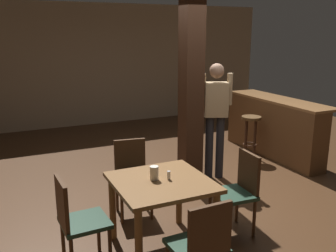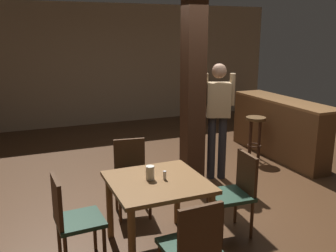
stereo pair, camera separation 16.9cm
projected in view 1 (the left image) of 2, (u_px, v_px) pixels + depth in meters
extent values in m
plane|color=#422816|center=(207.00, 188.00, 5.29)|extent=(10.80, 10.80, 0.00)
cube|color=gray|center=(112.00, 64.00, 8.91)|extent=(8.00, 0.10, 2.80)
cube|color=#382114|center=(191.00, 87.00, 5.29)|extent=(0.28, 0.28, 2.80)
cube|color=brown|center=(161.00, 182.00, 3.66)|extent=(0.92, 0.92, 0.04)
cylinder|color=brown|center=(179.00, 195.00, 4.26)|extent=(0.07, 0.07, 0.70)
cylinder|color=brown|center=(113.00, 208.00, 3.94)|extent=(0.07, 0.07, 0.70)
cylinder|color=brown|center=(216.00, 226.00, 3.57)|extent=(0.07, 0.07, 0.70)
cylinder|color=brown|center=(139.00, 245.00, 3.25)|extent=(0.07, 0.07, 0.70)
cube|color=#1E3828|center=(134.00, 180.00, 4.42)|extent=(0.48, 0.48, 0.04)
cube|color=#422816|center=(130.00, 157.00, 4.54)|extent=(0.38, 0.09, 0.45)
cylinder|color=#422816|center=(152.00, 202.00, 4.36)|extent=(0.04, 0.04, 0.43)
cylinder|color=#422816|center=(122.00, 206.00, 4.26)|extent=(0.04, 0.04, 0.43)
cylinder|color=#422816|center=(145.00, 190.00, 4.68)|extent=(0.04, 0.04, 0.43)
cylinder|color=#422816|center=(117.00, 194.00, 4.58)|extent=(0.04, 0.04, 0.43)
cube|color=#1E3828|center=(196.00, 246.00, 3.06)|extent=(0.43, 0.43, 0.04)
cube|color=#422816|center=(210.00, 232.00, 2.84)|extent=(0.38, 0.05, 0.45)
cube|color=#1E3828|center=(85.00, 222.00, 3.44)|extent=(0.44, 0.44, 0.04)
cube|color=#422816|center=(62.00, 204.00, 3.30)|extent=(0.05, 0.38, 0.45)
cylinder|color=#422816|center=(99.00, 231.00, 3.73)|extent=(0.04, 0.04, 0.43)
cylinder|color=#422816|center=(110.00, 248.00, 3.43)|extent=(0.04, 0.04, 0.43)
cylinder|color=#422816|center=(63.00, 240.00, 3.57)|extent=(0.04, 0.04, 0.43)
cube|color=#1E3828|center=(232.00, 194.00, 4.03)|extent=(0.45, 0.45, 0.04)
cube|color=#422816|center=(249.00, 172.00, 4.04)|extent=(0.06, 0.38, 0.45)
cylinder|color=#422816|center=(225.00, 224.00, 3.87)|extent=(0.04, 0.04, 0.43)
cylinder|color=#422816|center=(210.00, 209.00, 4.18)|extent=(0.04, 0.04, 0.43)
cylinder|color=#422816|center=(254.00, 218.00, 3.99)|extent=(0.04, 0.04, 0.43)
cylinder|color=#422816|center=(237.00, 204.00, 4.30)|extent=(0.04, 0.04, 0.43)
cylinder|color=silver|center=(154.00, 173.00, 3.66)|extent=(0.09, 0.09, 0.14)
cylinder|color=silver|center=(169.00, 175.00, 3.67)|extent=(0.03, 0.03, 0.09)
cube|color=tan|center=(216.00, 99.00, 5.41)|extent=(0.39, 0.31, 0.50)
sphere|color=#997056|center=(217.00, 71.00, 5.31)|extent=(0.27, 0.27, 0.21)
cylinder|color=#232328|center=(220.00, 147.00, 5.60)|extent=(0.16, 0.16, 0.95)
cylinder|color=#232328|center=(209.00, 147.00, 5.59)|extent=(0.16, 0.16, 0.95)
cylinder|color=tan|center=(230.00, 89.00, 5.39)|extent=(0.10, 0.10, 0.46)
cylinder|color=tan|center=(203.00, 89.00, 5.37)|extent=(0.10, 0.10, 0.46)
cube|color=brown|center=(279.00, 100.00, 6.53)|extent=(0.56, 2.20, 0.04)
cube|color=brown|center=(272.00, 129.00, 6.61)|extent=(0.36, 2.20, 0.98)
cylinder|color=#4C3319|center=(251.00, 118.00, 6.39)|extent=(0.33, 0.33, 0.05)
torus|color=#382114|center=(250.00, 144.00, 6.50)|extent=(0.24, 0.24, 0.02)
cylinder|color=#382114|center=(246.00, 137.00, 6.57)|extent=(0.03, 0.03, 0.70)
cylinder|color=#382114|center=(254.00, 141.00, 6.38)|extent=(0.03, 0.03, 0.70)
cylinder|color=#382114|center=(255.00, 138.00, 6.52)|extent=(0.03, 0.03, 0.70)
cylinder|color=#382114|center=(245.00, 140.00, 6.43)|extent=(0.03, 0.03, 0.70)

